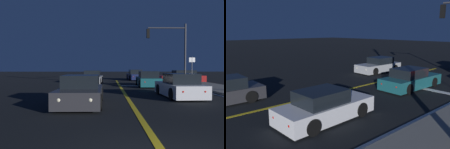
# 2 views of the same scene
# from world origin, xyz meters

# --- Properties ---
(lane_line_center) EXTENTS (0.20, 32.79, 0.01)m
(lane_line_center) POSITION_xyz_m (0.00, 9.64, 0.01)
(lane_line_center) COLOR gold
(lane_line_center) RESTS_ON ground
(lane_line_edge_right) EXTENTS (0.16, 32.79, 0.01)m
(lane_line_edge_right) POSITION_xyz_m (5.56, 9.64, 0.01)
(lane_line_edge_right) COLOR white
(lane_line_edge_right) RESTS_ON ground
(stop_bar) EXTENTS (5.81, 0.50, 0.01)m
(stop_bar) POSITION_xyz_m (2.91, 17.79, 0.01)
(stop_bar) COLOR white
(stop_bar) RESTS_ON ground
(car_lead_oncoming_teal) EXTENTS (1.97, 4.73, 1.34)m
(car_lead_oncoming_teal) POSITION_xyz_m (2.45, 17.27, 0.58)
(car_lead_oncoming_teal) COLOR #195960
(car_lead_oncoming_teal) RESTS_ON ground
(car_following_oncoming_white) EXTENTS (1.99, 4.39, 1.34)m
(car_following_oncoming_white) POSITION_xyz_m (2.97, 9.75, 0.58)
(car_following_oncoming_white) COLOR silver
(car_following_oncoming_white) RESTS_ON ground
(car_side_waiting_silver) EXTENTS (1.98, 4.44, 1.34)m
(car_side_waiting_silver) POSITION_xyz_m (-2.58, 20.32, 0.58)
(car_side_waiting_silver) COLOR #B2B5BA
(car_side_waiting_silver) RESTS_ON ground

